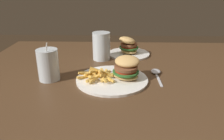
% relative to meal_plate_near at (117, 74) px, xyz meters
% --- Properties ---
extents(dining_table, '(1.40, 1.08, 0.76)m').
position_rel_meal_plate_near_xyz_m(dining_table, '(0.02, 0.08, -0.13)').
color(dining_table, '#4C331E').
rests_on(dining_table, ground_plane).
extents(meal_plate_near, '(0.30, 0.30, 0.11)m').
position_rel_meal_plate_near_xyz_m(meal_plate_near, '(0.00, 0.00, 0.00)').
color(meal_plate_near, white).
rests_on(meal_plate_near, dining_table).
extents(beer_glass, '(0.09, 0.09, 0.14)m').
position_rel_meal_plate_near_xyz_m(beer_glass, '(-0.09, 0.27, 0.04)').
color(beer_glass, silver).
rests_on(beer_glass, dining_table).
extents(juice_glass, '(0.09, 0.09, 0.17)m').
position_rel_meal_plate_near_xyz_m(juice_glass, '(-0.29, 0.00, 0.03)').
color(juice_glass, silver).
rests_on(juice_glass, dining_table).
extents(spoon, '(0.04, 0.17, 0.02)m').
position_rel_meal_plate_near_xyz_m(spoon, '(0.17, 0.08, -0.02)').
color(spoon, silver).
rests_on(spoon, dining_table).
extents(meal_plate_far, '(0.23, 0.23, 0.11)m').
position_rel_meal_plate_near_xyz_m(meal_plate_far, '(0.06, 0.34, 0.01)').
color(meal_plate_far, white).
rests_on(meal_plate_far, dining_table).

